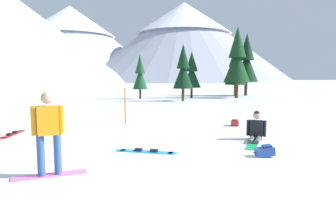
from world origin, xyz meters
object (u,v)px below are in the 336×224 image
(pine_tree_tall, at_px, (183,70))
(pine_tree_slender, at_px, (192,72))
(pine_tree_short, at_px, (247,62))
(pine_tree_broad, at_px, (237,59))
(snowboarder_foreground, at_px, (48,132))
(trail_marker_pole, at_px, (125,106))
(snowboarder_midground, at_px, (256,130))
(backpack_red, at_px, (235,123))
(loose_snowboard_near_left, at_px, (12,134))
(pine_tree_leaning, at_px, (140,75))
(pine_tree_twin, at_px, (236,68))
(loose_snowboard_far_spare, at_px, (146,151))
(backpack_blue, at_px, (265,151))

(pine_tree_tall, height_order, pine_tree_slender, pine_tree_tall)
(pine_tree_short, height_order, pine_tree_broad, pine_tree_short)
(snowboarder_foreground, bearing_deg, trail_marker_pole, 71.80)
(snowboarder_midground, bearing_deg, backpack_red, 76.13)
(trail_marker_pole, bearing_deg, backpack_red, -19.32)
(snowboarder_midground, relative_size, loose_snowboard_near_left, 0.94)
(snowboarder_foreground, relative_size, backpack_red, 3.14)
(snowboarder_foreground, bearing_deg, pine_tree_leaning, 76.89)
(pine_tree_leaning, relative_size, pine_tree_tall, 0.86)
(backpack_red, bearing_deg, loose_snowboard_near_left, -179.62)
(backpack_red, distance_m, pine_tree_twin, 23.04)
(pine_tree_short, bearing_deg, loose_snowboard_near_left, -133.57)
(trail_marker_pole, xyz_separation_m, pine_tree_twin, (14.48, 18.95, 2.40))
(loose_snowboard_near_left, height_order, loose_snowboard_far_spare, same)
(backpack_red, height_order, pine_tree_leaning, pine_tree_leaning)
(snowboarder_midground, height_order, loose_snowboard_far_spare, snowboarder_midground)
(loose_snowboard_near_left, bearing_deg, pine_tree_slender, 55.58)
(loose_snowboard_near_left, distance_m, pine_tree_leaning, 19.74)
(loose_snowboard_far_spare, xyz_separation_m, pine_tree_slender, (8.64, 22.39, 2.59))
(trail_marker_pole, xyz_separation_m, pine_tree_tall, (6.46, 12.86, 1.94))
(pine_tree_tall, bearing_deg, pine_tree_leaning, 131.37)
(pine_tree_broad, bearing_deg, snowboarder_foreground, -124.08)
(pine_tree_short, bearing_deg, backpack_red, -118.95)
(backpack_red, xyz_separation_m, trail_marker_pole, (-4.44, 1.56, 0.67))
(snowboarder_foreground, relative_size, pine_tree_broad, 0.24)
(trail_marker_pole, bearing_deg, pine_tree_leaning, 79.07)
(loose_snowboard_far_spare, height_order, backpack_blue, backpack_blue)
(pine_tree_twin, bearing_deg, loose_snowboard_far_spare, -120.82)
(snowboarder_foreground, height_order, pine_tree_slender, pine_tree_slender)
(snowboarder_foreground, relative_size, loose_snowboard_near_left, 0.96)
(snowboarder_foreground, distance_m, pine_tree_leaning, 24.09)
(snowboarder_midground, bearing_deg, backpack_blue, -113.44)
(trail_marker_pole, bearing_deg, backpack_blue, -66.27)
(trail_marker_pole, relative_size, pine_tree_leaning, 0.37)
(pine_tree_leaning, bearing_deg, backpack_red, -86.07)
(snowboarder_midground, xyz_separation_m, pine_tree_broad, (9.41, 20.41, 3.63))
(pine_tree_short, relative_size, pine_tree_broad, 1.00)
(pine_tree_short, xyz_separation_m, pine_tree_slender, (-7.68, -2.84, -1.34))
(backpack_blue, bearing_deg, loose_snowboard_far_spare, 157.61)
(trail_marker_pole, xyz_separation_m, pine_tree_short, (16.31, 19.90, 3.16))
(pine_tree_tall, bearing_deg, pine_tree_broad, 24.23)
(trail_marker_pole, height_order, pine_tree_broad, pine_tree_broad)
(trail_marker_pole, bearing_deg, loose_snowboard_near_left, -158.77)
(pine_tree_leaning, bearing_deg, pine_tree_slender, 5.33)
(loose_snowboard_near_left, xyz_separation_m, pine_tree_short, (20.47, 21.52, 3.94))
(trail_marker_pole, distance_m, pine_tree_leaning, 16.94)
(snowboarder_midground, distance_m, backpack_blue, 2.13)
(loose_snowboard_near_left, distance_m, pine_tree_twin, 27.94)
(loose_snowboard_near_left, xyz_separation_m, pine_tree_twin, (18.64, 20.57, 3.17))
(loose_snowboard_far_spare, height_order, trail_marker_pole, trail_marker_pole)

